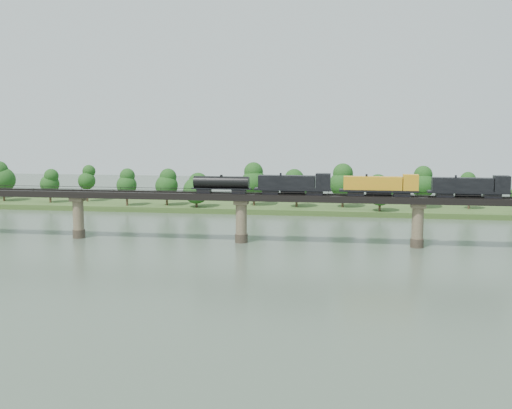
# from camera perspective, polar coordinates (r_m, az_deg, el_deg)

# --- Properties ---
(ground) EXTENTS (400.00, 400.00, 0.00)m
(ground) POSITION_cam_1_polar(r_m,az_deg,el_deg) (121.23, -3.73, -6.05)
(ground) COLOR #3B4B3B
(ground) RESTS_ON ground
(far_bank) EXTENTS (300.00, 24.00, 1.60)m
(far_bank) POSITION_cam_1_polar(r_m,az_deg,el_deg) (203.58, 1.32, -0.24)
(far_bank) COLOR #345120
(far_bank) RESTS_ON ground
(bridge) EXTENTS (236.00, 30.00, 11.50)m
(bridge) POSITION_cam_1_polar(r_m,az_deg,el_deg) (149.06, -1.32, -1.32)
(bridge) COLOR #473A2D
(bridge) RESTS_ON ground
(bridge_superstructure) EXTENTS (220.00, 4.90, 0.75)m
(bridge_superstructure) POSITION_cam_1_polar(r_m,az_deg,el_deg) (148.21, -1.32, 1.10)
(bridge_superstructure) COLOR black
(bridge_superstructure) RESTS_ON bridge
(far_treeline) EXTENTS (289.06, 17.54, 13.60)m
(far_treeline) POSITION_cam_1_polar(r_m,az_deg,el_deg) (199.42, -1.18, 1.92)
(far_treeline) COLOR #382619
(far_treeline) RESTS_ON far_bank
(freight_train) EXTENTS (70.93, 2.76, 4.88)m
(freight_train) POSITION_cam_1_polar(r_m,az_deg,el_deg) (145.85, 8.39, 1.72)
(freight_train) COLOR black
(freight_train) RESTS_ON bridge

